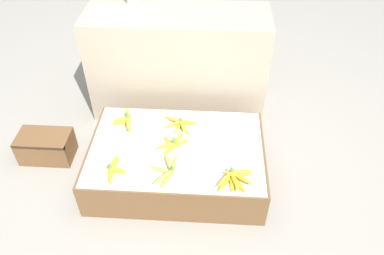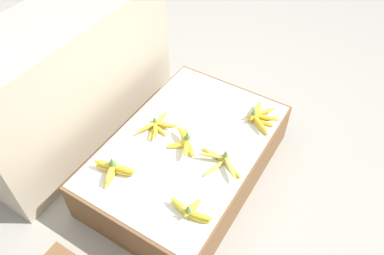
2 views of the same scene
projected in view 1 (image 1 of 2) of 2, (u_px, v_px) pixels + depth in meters
name	position (u px, v px, depth m)	size (l,w,h in m)	color
ground_plane	(177.00, 174.00, 2.59)	(10.00, 10.00, 0.00)	gray
display_platform	(177.00, 161.00, 2.50)	(1.14, 0.76, 0.27)	brown
back_vendor_table	(178.00, 64.00, 2.89)	(1.33, 0.47, 0.82)	tan
wooden_crate	(46.00, 146.00, 2.65)	(0.37, 0.22, 0.20)	brown
banana_bunch_front_left	(113.00, 170.00, 2.23)	(0.13, 0.23, 0.09)	yellow
banana_bunch_front_midleft	(168.00, 171.00, 2.23)	(0.17, 0.27, 0.09)	gold
banana_bunch_front_midright	(234.00, 178.00, 2.19)	(0.22, 0.19, 0.09)	gold
banana_bunch_middle_midleft	(174.00, 143.00, 2.39)	(0.21, 0.19, 0.11)	yellow
banana_bunch_back_left	(126.00, 120.00, 2.56)	(0.16, 0.23, 0.11)	gold
banana_bunch_back_midleft	(180.00, 123.00, 2.55)	(0.23, 0.18, 0.08)	gold
foam_tray_white	(108.00, 11.00, 2.62)	(0.23, 0.15, 0.02)	white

